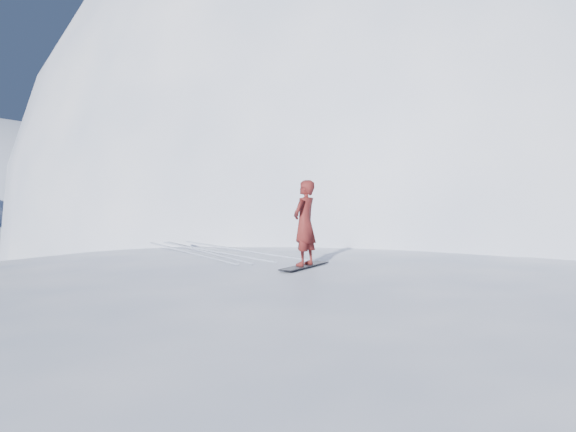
% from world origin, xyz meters
% --- Properties ---
extents(ground, '(400.00, 400.00, 0.00)m').
position_xyz_m(ground, '(0.00, 0.00, 0.00)').
color(ground, white).
rests_on(ground, ground).
extents(near_ridge, '(36.00, 28.00, 4.80)m').
position_xyz_m(near_ridge, '(1.00, 3.00, 0.00)').
color(near_ridge, white).
rests_on(near_ridge, ground).
extents(summit_peak, '(60.00, 56.00, 56.00)m').
position_xyz_m(summit_peak, '(22.00, 26.00, 0.00)').
color(summit_peak, white).
rests_on(summit_peak, ground).
extents(peak_shoulder, '(28.00, 24.00, 18.00)m').
position_xyz_m(peak_shoulder, '(10.00, 20.00, 0.00)').
color(peak_shoulder, white).
rests_on(peak_shoulder, ground).
extents(wind_bumps, '(16.00, 14.40, 1.00)m').
position_xyz_m(wind_bumps, '(-0.56, 2.12, 0.00)').
color(wind_bumps, white).
rests_on(wind_bumps, ground).
extents(snowboard, '(1.58, 1.26, 0.03)m').
position_xyz_m(snowboard, '(0.49, 1.33, 2.41)').
color(snowboard, black).
rests_on(snowboard, near_ridge).
extents(snowboarder, '(0.84, 0.79, 1.93)m').
position_xyz_m(snowboarder, '(0.49, 1.33, 3.39)').
color(snowboarder, maroon).
rests_on(snowboarder, snowboard).
extents(board_tracks, '(3.00, 5.94, 0.04)m').
position_xyz_m(board_tracks, '(-0.73, 5.15, 2.42)').
color(board_tracks, silver).
rests_on(board_tracks, ground).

